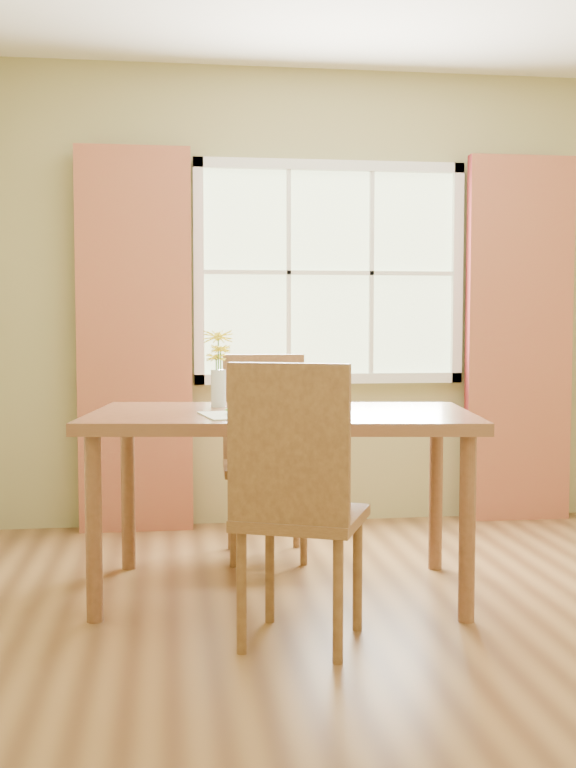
{
  "coord_description": "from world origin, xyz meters",
  "views": [
    {
      "loc": [
        -0.96,
        -3.43,
        1.21
      ],
      "look_at": [
        -0.44,
        0.43,
        0.94
      ],
      "focal_mm": 42.0,
      "sensor_mm": 36.0,
      "label": 1
    }
  ],
  "objects_px": {
    "dining_table": "(281,430)",
    "water_glass": "(336,400)",
    "croissant_sandwich": "(270,397)",
    "chair_far": "(265,445)",
    "flower_vase": "(218,361)",
    "chair_near": "(295,494)"
  },
  "relations": [
    {
      "from": "dining_table",
      "to": "water_glass",
      "type": "relative_size",
      "value": 13.09
    },
    {
      "from": "dining_table",
      "to": "croissant_sandwich",
      "type": "bearing_deg",
      "value": -115.42
    },
    {
      "from": "dining_table",
      "to": "chair_far",
      "type": "distance_m",
      "value": 0.73
    },
    {
      "from": "chair_far",
      "to": "croissant_sandwich",
      "type": "bearing_deg",
      "value": -92.42
    },
    {
      "from": "chair_far",
      "to": "flower_vase",
      "type": "xyz_separation_m",
      "value": [
        -0.27,
        -0.45,
        0.46
      ]
    },
    {
      "from": "chair_far",
      "to": "water_glass",
      "type": "distance_m",
      "value": 0.94
    },
    {
      "from": "dining_table",
      "to": "croissant_sandwich",
      "type": "xyz_separation_m",
      "value": [
        -0.06,
        -0.1,
        0.16
      ]
    },
    {
      "from": "croissant_sandwich",
      "to": "water_glass",
      "type": "height_order",
      "value": "water_glass"
    },
    {
      "from": "chair_near",
      "to": "flower_vase",
      "type": "distance_m",
      "value": 1.09
    },
    {
      "from": "chair_far",
      "to": "water_glass",
      "type": "xyz_separation_m",
      "value": [
        0.21,
        -0.87,
        0.31
      ]
    },
    {
      "from": "water_glass",
      "to": "flower_vase",
      "type": "relative_size",
      "value": 0.38
    },
    {
      "from": "dining_table",
      "to": "chair_near",
      "type": "relative_size",
      "value": 1.67
    },
    {
      "from": "dining_table",
      "to": "water_glass",
      "type": "distance_m",
      "value": 0.3
    },
    {
      "from": "croissant_sandwich",
      "to": "flower_vase",
      "type": "bearing_deg",
      "value": 131.67
    },
    {
      "from": "dining_table",
      "to": "croissant_sandwich",
      "type": "height_order",
      "value": "croissant_sandwich"
    },
    {
      "from": "dining_table",
      "to": "flower_vase",
      "type": "height_order",
      "value": "flower_vase"
    },
    {
      "from": "dining_table",
      "to": "flower_vase",
      "type": "relative_size",
      "value": 4.99
    },
    {
      "from": "water_glass",
      "to": "croissant_sandwich",
      "type": "bearing_deg",
      "value": 167.61
    },
    {
      "from": "water_glass",
      "to": "flower_vase",
      "type": "distance_m",
      "value": 0.65
    },
    {
      "from": "chair_far",
      "to": "croissant_sandwich",
      "type": "height_order",
      "value": "chair_far"
    },
    {
      "from": "chair_near",
      "to": "flower_vase",
      "type": "xyz_separation_m",
      "value": [
        -0.23,
        0.97,
        0.44
      ]
    },
    {
      "from": "chair_near",
      "to": "chair_far",
      "type": "height_order",
      "value": "chair_near"
    }
  ]
}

